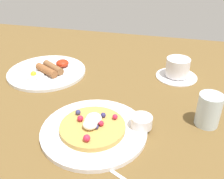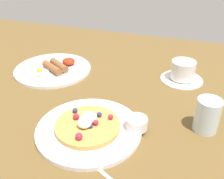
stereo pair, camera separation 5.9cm
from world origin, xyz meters
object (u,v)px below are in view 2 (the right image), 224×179
Objects in this scene: pancake_plate at (89,129)px; breakfast_plate at (53,69)px; coffee_cup at (183,69)px; water_glass at (207,115)px; coffee_saucer at (181,79)px; syrup_ramekin at (137,123)px.

pancake_plate is 37.80cm from breakfast_plate.
pancake_plate is 40.53cm from coffee_cup.
pancake_plate reaches higher than breakfast_plate.
water_glass reaches higher than coffee_cup.
coffee_cup reaches higher than breakfast_plate.
water_glass is at bearing -17.13° from breakfast_plate.
coffee_saucer is 1.32× the size of coffee_cup.
breakfast_plate is at bearing -169.46° from coffee_cup.
coffee_saucer is at bearing 61.64° from pancake_plate.
syrup_ramekin is at bearing -31.72° from breakfast_plate.
coffee_saucer is at bearing 76.14° from syrup_ramekin.
coffee_cup is 1.23× the size of water_glass.
syrup_ramekin is (11.30, 3.76, 2.10)cm from pancake_plate.
syrup_ramekin reaches higher than coffee_saucer.
pancake_plate is at bearing -159.18° from water_glass.
breakfast_plate is 3.15× the size of water_glass.
coffee_cup is (19.17, 35.54, 3.41)cm from pancake_plate.
pancake_plate is 3.02× the size of water_glass.
breakfast_plate is at bearing 162.87° from water_glass.
breakfast_plate is 46.48cm from coffee_cup.
water_glass reaches higher than pancake_plate.
coffee_cup is 26.43cm from water_glass.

